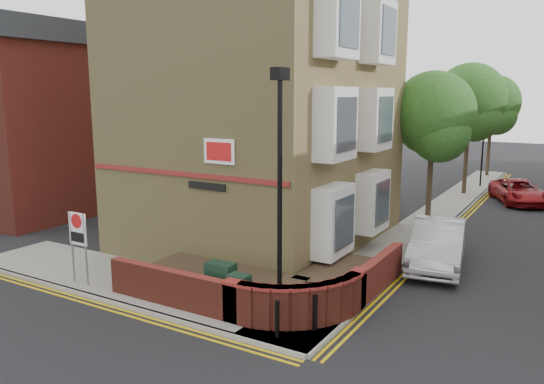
{
  "coord_description": "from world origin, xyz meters",
  "views": [
    {
      "loc": [
        7.91,
        -9.76,
        5.82
      ],
      "look_at": [
        -0.28,
        4.0,
        2.84
      ],
      "focal_mm": 35.0,
      "sensor_mm": 36.0,
      "label": 1
    }
  ],
  "objects": [
    {
      "name": "tree_near",
      "position": [
        2.0,
        14.05,
        4.7
      ],
      "size": [
        3.64,
        3.65,
        6.7
      ],
      "color": "#382B1E",
      "rests_on": "pavement_main"
    },
    {
      "name": "lamppost",
      "position": [
        1.6,
        1.2,
        3.34
      ],
      "size": [
        0.25,
        0.5,
        6.3
      ],
      "color": "black",
      "rests_on": "pavement_corner"
    },
    {
      "name": "silver_car_near",
      "position": [
        3.87,
        8.07,
        0.78
      ],
      "size": [
        2.4,
        4.95,
        1.56
      ],
      "primitive_type": "imported",
      "rotation": [
        0.0,
        0.0,
        0.16
      ],
      "color": "#A8A8B0",
      "rests_on": "ground"
    },
    {
      "name": "utility_cabinet_small",
      "position": [
        0.5,
        1.0,
        0.67
      ],
      "size": [
        0.55,
        0.4,
        1.1
      ],
      "primitive_type": "cube",
      "color": "black",
      "rests_on": "pavement_corner"
    },
    {
      "name": "garden_wall",
      "position": [
        0.0,
        2.5,
        0.0
      ],
      "size": [
        6.8,
        6.0,
        1.2
      ],
      "primitive_type": null,
      "color": "maroon",
      "rests_on": "ground"
    },
    {
      "name": "corner_building",
      "position": [
        -2.84,
        8.0,
        6.23
      ],
      "size": [
        8.95,
        10.4,
        13.6
      ],
      "color": "#9B8B52",
      "rests_on": "ground"
    },
    {
      "name": "zone_sign",
      "position": [
        -5.0,
        0.5,
        1.64
      ],
      "size": [
        0.72,
        0.07,
        2.2
      ],
      "color": "slate",
      "rests_on": "pavement_corner"
    },
    {
      "name": "tree_far",
      "position": [
        2.0,
        30.05,
        4.91
      ],
      "size": [
        3.81,
        3.81,
        7.0
      ],
      "color": "#382B1E",
      "rests_on": "pavement_main"
    },
    {
      "name": "pavement_main",
      "position": [
        2.0,
        16.0,
        0.06
      ],
      "size": [
        2.0,
        32.0,
        0.12
      ],
      "primitive_type": "cube",
      "color": "gray",
      "rests_on": "ground"
    },
    {
      "name": "pavement_corner",
      "position": [
        -3.5,
        1.5,
        0.06
      ],
      "size": [
        13.0,
        3.0,
        0.12
      ],
      "primitive_type": "cube",
      "color": "gray",
      "rests_on": "ground"
    },
    {
      "name": "kerb_side",
      "position": [
        -3.5,
        0.0,
        0.06
      ],
      "size": [
        13.0,
        0.15,
        0.12
      ],
      "primitive_type": "cube",
      "color": "gray",
      "rests_on": "ground"
    },
    {
      "name": "ground",
      "position": [
        0.0,
        0.0,
        0.0
      ],
      "size": [
        120.0,
        120.0,
        0.0
      ],
      "primitive_type": "plane",
      "color": "black",
      "rests_on": "ground"
    },
    {
      "name": "red_car_main",
      "position": [
        5.0,
        21.1,
        0.63
      ],
      "size": [
        3.78,
        5.03,
        1.27
      ],
      "primitive_type": "imported",
      "rotation": [
        0.0,
        0.0,
        0.42
      ],
      "color": "maroon",
      "rests_on": "ground"
    },
    {
      "name": "utility_cabinet_large",
      "position": [
        -0.3,
        1.3,
        0.72
      ],
      "size": [
        0.8,
        0.45,
        1.2
      ],
      "primitive_type": "cube",
      "color": "black",
      "rests_on": "pavement_corner"
    },
    {
      "name": "yellow_lines_side",
      "position": [
        -3.5,
        -0.25,
        0.01
      ],
      "size": [
        13.0,
        0.28,
        0.01
      ],
      "primitive_type": "cube",
      "color": "gold",
      "rests_on": "ground"
    },
    {
      "name": "tree_mid",
      "position": [
        2.0,
        22.05,
        5.2
      ],
      "size": [
        4.03,
        4.03,
        7.42
      ],
      "color": "#382B1E",
      "rests_on": "pavement_main"
    },
    {
      "name": "traffic_light_assembly",
      "position": [
        2.4,
        25.0,
        2.78
      ],
      "size": [
        0.2,
        0.16,
        4.2
      ],
      "color": "black",
      "rests_on": "pavement_main"
    },
    {
      "name": "bollard_far",
      "position": [
        2.6,
        1.2,
        0.57
      ],
      "size": [
        0.11,
        0.11,
        0.9
      ],
      "primitive_type": "cylinder",
      "color": "black",
      "rests_on": "pavement_corner"
    },
    {
      "name": "kerb_main_near",
      "position": [
        3.0,
        16.0,
        0.06
      ],
      "size": [
        0.15,
        32.0,
        0.12
      ],
      "primitive_type": "cube",
      "color": "gray",
      "rests_on": "ground"
    },
    {
      "name": "bollard_near",
      "position": [
        2.0,
        0.4,
        0.57
      ],
      "size": [
        0.11,
        0.11,
        0.9
      ],
      "primitive_type": "cylinder",
      "color": "black",
      "rests_on": "pavement_corner"
    },
    {
      "name": "side_building",
      "position": [
        -15.0,
        8.0,
        4.55
      ],
      "size": [
        6.4,
        10.4,
        9.0
      ],
      "color": "maroon",
      "rests_on": "ground"
    },
    {
      "name": "yellow_lines_main",
      "position": [
        3.25,
        16.0,
        0.01
      ],
      "size": [
        0.28,
        32.0,
        0.01
      ],
      "primitive_type": "cube",
      "color": "gold",
      "rests_on": "ground"
    }
  ]
}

